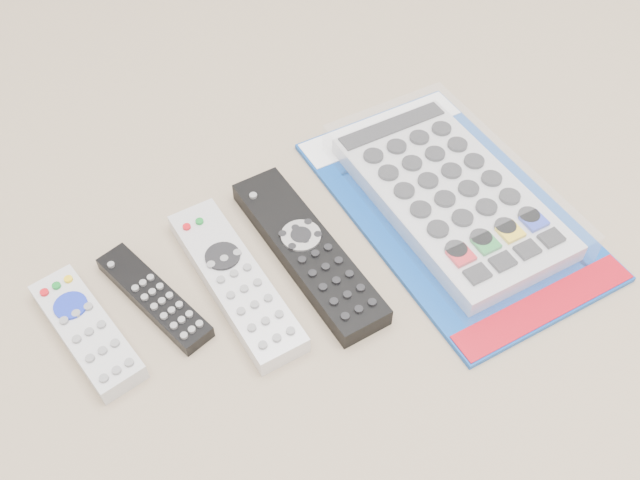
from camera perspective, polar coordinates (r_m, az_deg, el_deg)
remote_small_grey at (r=0.76m, az=-18.16°, el=-6.90°), size 0.06×0.16×0.02m
remote_slim_black at (r=0.77m, az=-13.11°, el=-4.48°), size 0.06×0.16×0.02m
remote_silver_dvd at (r=0.76m, az=-6.79°, el=-3.24°), size 0.07×0.23×0.03m
remote_large_black at (r=0.78m, az=-0.99°, el=-0.88°), size 0.07×0.25×0.03m
jumbo_remote_packaged at (r=0.84m, az=10.45°, el=3.61°), size 0.26×0.38×0.05m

